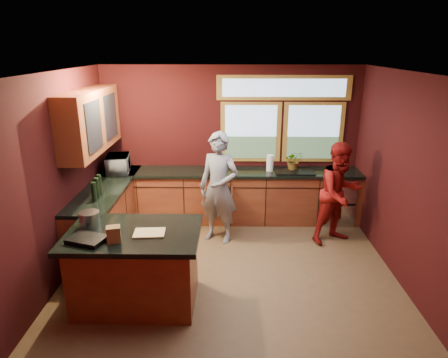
{
  "coord_description": "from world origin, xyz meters",
  "views": [
    {
      "loc": [
        -0.01,
        -4.94,
        3.0
      ],
      "look_at": [
        -0.1,
        0.4,
        1.21
      ],
      "focal_mm": 32.0,
      "sensor_mm": 36.0,
      "label": 1
    }
  ],
  "objects_px": {
    "person_grey": "(219,188)",
    "person_red": "(340,193)",
    "island": "(136,267)",
    "cutting_board": "(149,233)",
    "stock_pot": "(90,219)"
  },
  "relations": [
    {
      "from": "island",
      "to": "person_red",
      "type": "height_order",
      "value": "person_red"
    },
    {
      "from": "person_red",
      "to": "island",
      "type": "bearing_deg",
      "value": -176.13
    },
    {
      "from": "person_grey",
      "to": "person_red",
      "type": "bearing_deg",
      "value": 23.62
    },
    {
      "from": "island",
      "to": "stock_pot",
      "type": "distance_m",
      "value": 0.8
    },
    {
      "from": "island",
      "to": "person_grey",
      "type": "height_order",
      "value": "person_grey"
    },
    {
      "from": "island",
      "to": "person_grey",
      "type": "distance_m",
      "value": 1.97
    },
    {
      "from": "person_red",
      "to": "cutting_board",
      "type": "distance_m",
      "value": 3.15
    },
    {
      "from": "island",
      "to": "stock_pot",
      "type": "height_order",
      "value": "stock_pot"
    },
    {
      "from": "cutting_board",
      "to": "person_grey",
      "type": "bearing_deg",
      "value": 66.52
    },
    {
      "from": "cutting_board",
      "to": "island",
      "type": "bearing_deg",
      "value": 165.96
    },
    {
      "from": "person_red",
      "to": "cutting_board",
      "type": "bearing_deg",
      "value": -173.5
    },
    {
      "from": "island",
      "to": "person_grey",
      "type": "xyz_separation_m",
      "value": [
        0.95,
        1.68,
        0.41
      ]
    },
    {
      "from": "island",
      "to": "cutting_board",
      "type": "xyz_separation_m",
      "value": [
        0.2,
        -0.05,
        0.48
      ]
    },
    {
      "from": "island",
      "to": "person_red",
      "type": "xyz_separation_m",
      "value": [
        2.84,
        1.66,
        0.33
      ]
    },
    {
      "from": "island",
      "to": "stock_pot",
      "type": "bearing_deg",
      "value": 164.74
    }
  ]
}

